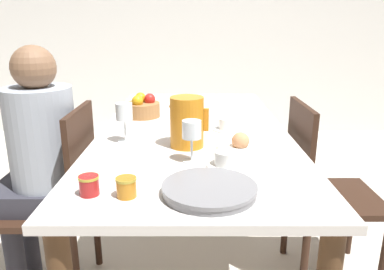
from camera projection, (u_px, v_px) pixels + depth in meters
The scene contains 16 objects.
ground_plane at pixel (192, 264), 2.06m from camera, with size 20.00×20.00×0.00m, color beige.
wall_back at pixel (191, 20), 4.22m from camera, with size 10.00×0.06×2.60m.
dining_table at pixel (192, 149), 1.86m from camera, with size 0.89×1.82×0.78m.
chair_person_side at pixel (57, 198), 1.74m from camera, with size 0.42×0.42×0.91m.
chair_opposite at pixel (319, 188), 1.85m from camera, with size 0.42×0.42×0.91m.
person_seated at pixel (35, 153), 1.71m from camera, with size 0.39×0.41×1.19m.
red_pitcher at pixel (185, 122), 1.54m from camera, with size 0.16×0.14×0.21m.
wine_glass_water at pixel (122, 114), 1.59m from camera, with size 0.07×0.07×0.17m.
wine_glass_juice at pixel (190, 132), 1.37m from camera, with size 0.07×0.07×0.16m.
teacup_near_person at pixel (223, 160), 1.35m from camera, with size 0.13×0.13×0.06m.
teacup_across at pixel (225, 125), 1.80m from camera, with size 0.13×0.13×0.06m.
serving_tray at pixel (208, 190), 1.13m from camera, with size 0.29×0.29×0.03m.
bread_plate at pixel (239, 144), 1.53m from camera, with size 0.19×0.19×0.07m.
jam_jar_amber at pixel (87, 185), 1.12m from camera, with size 0.06×0.06×0.06m.
jam_jar_red at pixel (125, 186), 1.11m from camera, with size 0.06×0.06×0.06m.
fruit_bowl at pixel (141, 108), 2.05m from camera, with size 0.19×0.19×0.13m.
Camera 1 is at (-0.01, -1.76, 1.28)m, focal length 35.00 mm.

